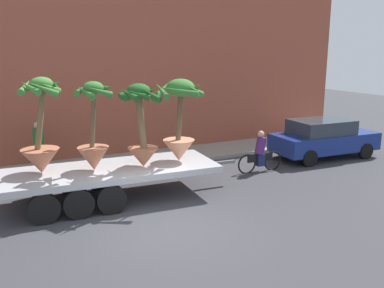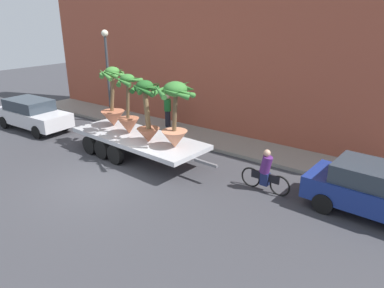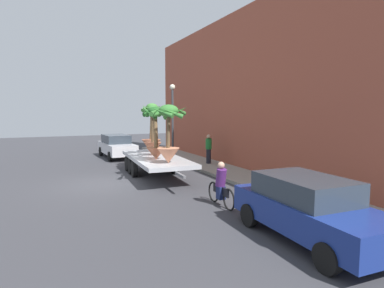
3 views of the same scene
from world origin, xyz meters
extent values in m
plane|color=#38383D|center=(0.00, 0.00, 0.00)|extent=(60.00, 60.00, 0.00)
cube|color=gray|center=(0.00, 6.10, 0.07)|extent=(24.00, 2.20, 0.15)
cube|color=#9E4C38|center=(0.00, 7.80, 4.31)|extent=(24.00, 1.20, 8.62)
cube|color=#B7BABF|center=(-0.56, 2.49, 0.89)|extent=(6.27, 2.59, 0.18)
cylinder|color=black|center=(-2.47, 3.64, 0.40)|extent=(0.81, 0.27, 0.80)
cylinder|color=black|center=(-2.58, 1.56, 0.40)|extent=(0.81, 0.27, 0.80)
cylinder|color=black|center=(-1.61, 3.59, 0.40)|extent=(0.81, 0.27, 0.80)
cylinder|color=black|center=(-1.72, 1.51, 0.40)|extent=(0.81, 0.27, 0.80)
cylinder|color=black|center=(-0.75, 3.54, 0.40)|extent=(0.81, 0.27, 0.80)
cylinder|color=black|center=(-0.86, 1.46, 0.40)|extent=(0.81, 0.27, 0.80)
cube|color=slate|center=(3.01, 2.28, 0.74)|extent=(1.00, 0.16, 0.10)
cone|color=#B26647|center=(-1.06, 2.48, 1.32)|extent=(0.89, 0.89, 0.68)
cylinder|color=brown|center=(-1.01, 2.48, 2.49)|extent=(0.28, 0.13, 1.67)
ellipsoid|color=#387A33|center=(-0.97, 2.48, 3.32)|extent=(0.57, 0.57, 0.35)
cone|color=#387A33|center=(-0.58, 2.54, 3.29)|extent=(0.32, 0.82, 0.33)
cone|color=#387A33|center=(-0.82, 2.81, 3.27)|extent=(0.77, 0.49, 0.39)
cone|color=#387A33|center=(-1.24, 2.68, 3.27)|extent=(0.57, 0.68, 0.36)
cone|color=#387A33|center=(-1.22, 2.30, 3.23)|extent=(0.54, 0.65, 0.45)
cone|color=#387A33|center=(-0.88, 2.13, 3.25)|extent=(0.77, 0.37, 0.44)
cone|color=#B26647|center=(0.33, 2.20, 1.26)|extent=(0.89, 0.89, 0.57)
cylinder|color=brown|center=(0.28, 2.20, 2.38)|extent=(0.34, 0.19, 1.68)
ellipsoid|color=#235B23|center=(0.24, 2.20, 3.21)|extent=(0.66, 0.66, 0.41)
cone|color=#235B23|center=(0.59, 2.21, 3.17)|extent=(0.21, 0.72, 0.34)
cone|color=#235B23|center=(0.46, 2.60, 3.13)|extent=(0.90, 0.62, 0.54)
cone|color=#235B23|center=(0.18, 2.60, 3.15)|extent=(0.86, 0.33, 0.43)
cone|color=#235B23|center=(-0.05, 2.35, 3.15)|extent=(0.49, 0.71, 0.40)
cone|color=#235B23|center=(-0.10, 2.06, 3.15)|extent=(0.48, 0.79, 0.41)
cone|color=#235B23|center=(0.12, 1.89, 3.15)|extent=(0.72, 0.45, 0.41)
cone|color=#235B23|center=(0.48, 1.85, 3.12)|extent=(0.83, 0.65, 0.55)
cone|color=tan|center=(1.54, 2.35, 1.31)|extent=(0.97, 0.97, 0.66)
cylinder|color=brown|center=(1.57, 2.35, 2.43)|extent=(0.27, 0.16, 1.59)
ellipsoid|color=#387A33|center=(1.60, 2.35, 3.23)|extent=(0.86, 0.86, 0.54)
cone|color=#387A33|center=(2.08, 2.32, 3.16)|extent=(0.27, 0.97, 0.52)
cone|color=#387A33|center=(1.93, 2.78, 3.20)|extent=(1.00, 0.81, 0.37)
cone|color=#387A33|center=(1.21, 2.82, 3.15)|extent=(1.05, 0.92, 0.64)
cone|color=#387A33|center=(1.01, 2.42, 3.18)|extent=(0.34, 1.22, 0.49)
cone|color=#387A33|center=(1.28, 1.84, 3.19)|extent=(1.15, 0.82, 0.40)
cone|color=#387A33|center=(1.92, 1.98, 3.16)|extent=(0.88, 0.79, 0.49)
cone|color=#B26647|center=(-2.44, 2.85, 1.32)|extent=(1.04, 1.04, 0.69)
cylinder|color=brown|center=(-2.35, 2.85, 2.56)|extent=(0.45, 0.16, 1.78)
ellipsoid|color=#428438|center=(-2.26, 2.85, 3.45)|extent=(0.60, 0.60, 0.38)
cone|color=#428438|center=(-1.92, 2.80, 3.37)|extent=(0.31, 0.75, 0.44)
cone|color=#428438|center=(-1.99, 3.11, 3.39)|extent=(0.69, 0.70, 0.40)
cone|color=#428438|center=(-2.35, 3.18, 3.39)|extent=(0.74, 0.38, 0.39)
cone|color=#428438|center=(-2.66, 3.01, 3.38)|extent=(0.51, 0.89, 0.46)
cone|color=#428438|center=(-2.58, 2.66, 3.38)|extent=(0.56, 0.76, 0.44)
cone|color=#428438|center=(-2.28, 2.45, 3.36)|extent=(0.82, 0.24, 0.53)
cone|color=#428438|center=(-2.09, 2.59, 3.36)|extent=(0.66, 0.53, 0.44)
torus|color=black|center=(5.57, 2.92, 0.34)|extent=(0.74, 0.08, 0.74)
torus|color=black|center=(4.47, 2.96, 0.34)|extent=(0.74, 0.08, 0.74)
cube|color=black|center=(5.02, 2.94, 0.52)|extent=(1.04, 0.09, 0.28)
cylinder|color=#51236B|center=(5.02, 2.94, 0.97)|extent=(0.45, 0.35, 0.65)
sphere|color=tan|center=(5.02, 2.94, 1.39)|extent=(0.24, 0.24, 0.24)
cube|color=navy|center=(5.02, 2.94, 0.44)|extent=(0.29, 0.25, 0.44)
cube|color=navy|center=(8.53, 3.43, 0.67)|extent=(4.41, 1.98, 0.70)
cube|color=#2D3842|center=(8.32, 3.44, 1.30)|extent=(2.46, 1.71, 0.56)
cylinder|color=black|center=(9.98, 4.21, 0.32)|extent=(0.65, 0.23, 0.64)
cylinder|color=black|center=(9.90, 2.53, 0.32)|extent=(0.65, 0.23, 0.64)
cylinder|color=black|center=(7.17, 4.34, 0.32)|extent=(0.65, 0.23, 0.64)
cylinder|color=black|center=(7.09, 2.66, 0.32)|extent=(0.65, 0.23, 0.64)
cylinder|color=black|center=(-2.15, 6.26, 0.57)|extent=(0.28, 0.28, 0.85)
cylinder|color=#1E702D|center=(-2.15, 6.26, 1.31)|extent=(0.36, 0.36, 0.62)
sphere|color=tan|center=(-2.15, 6.26, 1.74)|extent=(0.24, 0.24, 0.24)
camera|label=1|loc=(-3.51, -8.90, 4.37)|focal=38.52mm
camera|label=2|loc=(9.56, -7.34, 5.74)|focal=33.17mm
camera|label=3|loc=(14.20, -2.40, 3.20)|focal=29.66mm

